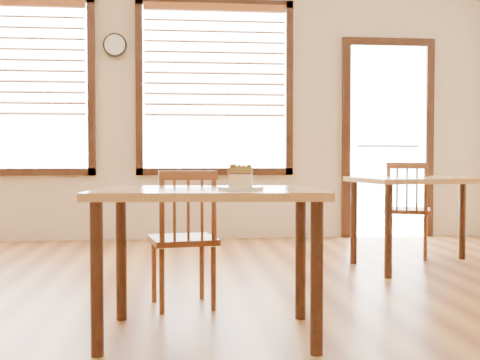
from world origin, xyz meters
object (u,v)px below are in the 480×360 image
Objects in this scene: cafe_chair_second at (407,209)px; cafe_table_second at (429,189)px; cafe_chair_main at (184,238)px; plate at (241,188)px; cafe_table_main at (209,209)px; cake_slice at (240,176)px; wall_clock at (115,45)px.

cafe_table_second is at bearing 110.59° from cafe_chair_second.
plate is (0.27, -0.74, 0.33)m from cafe_chair_main.
cafe_table_second is at bearing 46.99° from cafe_table_main.
cafe_chair_main is at bearing 121.33° from cake_slice.
cafe_chair_second is 3.01m from plate.
cafe_chair_second reaches higher than cafe_table_second.
cafe_table_main is 0.27m from cake_slice.
plate is 1.70× the size of cake_slice.
cafe_chair_main is 2.64m from cafe_chair_second.
cake_slice is (0.14, -0.15, 0.18)m from cafe_table_main.
plate is at bearing -139.91° from cafe_table_second.
wall_clock is at bearing 115.88° from cake_slice.
plate is (-1.78, -2.41, 0.31)m from cafe_chair_second.
cafe_table_main is 0.24m from plate.
cafe_table_main and cafe_table_second have the same top height.
cafe_chair_main is (0.72, -3.11, -1.72)m from wall_clock.
cafe_chair_second reaches higher than cafe_chair_main.
cake_slice is at bearing -75.53° from wall_clock.
cafe_chair_main is (-0.12, 0.59, -0.22)m from cafe_table_main.
cafe_chair_second reaches higher than plate.
cafe_chair_second reaches higher than cafe_table_main.
cake_slice is (0.27, -0.74, 0.40)m from cafe_chair_main.
cake_slice is (0.99, -3.84, -1.33)m from wall_clock.
cafe_table_main is at bearing 72.93° from cafe_chair_second.
cafe_table_main is 0.95× the size of cafe_table_second.
cake_slice reaches higher than cafe_chair_second.
cafe_table_second is (2.02, 1.14, 0.22)m from cafe_chair_main.
cafe_chair_main reaches higher than plate.
cafe_table_main is 1.43× the size of cafe_chair_main.
cafe_chair_main is 0.66× the size of cafe_table_second.
plate is at bearing -14.68° from cake_slice.
cafe_chair_second is at bearing 80.42° from cafe_table_second.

